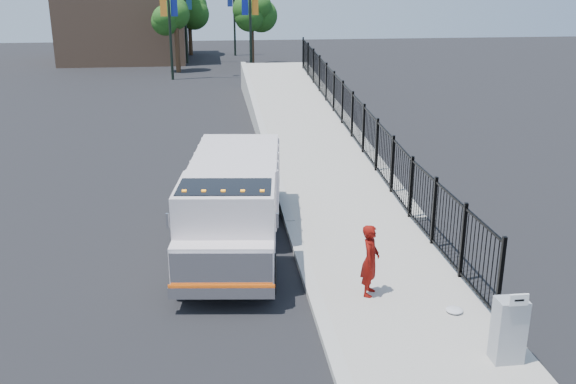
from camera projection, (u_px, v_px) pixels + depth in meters
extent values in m
plane|color=black|center=(311.00, 290.00, 14.78)|extent=(120.00, 120.00, 0.00)
cube|color=#9E998E|center=(419.00, 327.00, 13.10)|extent=(3.55, 12.00, 0.12)
cube|color=#ADAAA3|center=(327.00, 332.00, 12.88)|extent=(0.30, 12.00, 0.16)
cube|color=#9E998E|center=(303.00, 130.00, 30.07)|extent=(3.95, 24.06, 3.19)
cube|color=black|center=(352.00, 129.00, 26.18)|extent=(0.10, 28.00, 1.80)
cube|color=black|center=(235.00, 226.00, 17.14)|extent=(1.68, 6.48, 0.21)
cube|color=silver|center=(227.00, 223.00, 14.78)|extent=(2.44, 2.32, 1.89)
cube|color=silver|center=(223.00, 263.00, 13.81)|extent=(2.28, 0.91, 0.94)
cube|color=silver|center=(221.00, 270.00, 13.48)|extent=(2.16, 0.33, 0.80)
cube|color=silver|center=(222.00, 292.00, 13.56)|extent=(2.27, 0.43, 0.26)
cube|color=#D94C09|center=(221.00, 286.00, 13.52)|extent=(2.25, 0.31, 0.06)
cube|color=black|center=(225.00, 203.00, 14.37)|extent=(2.20, 1.46, 0.80)
cube|color=silver|center=(237.00, 179.00, 17.99)|extent=(2.71, 4.19, 1.60)
cube|color=silver|center=(168.00, 221.00, 13.74)|extent=(0.06, 0.06, 0.33)
cube|color=silver|center=(277.00, 220.00, 13.76)|extent=(0.06, 0.06, 0.33)
cube|color=orange|center=(184.00, 191.00, 13.93)|extent=(0.10, 0.09, 0.06)
cube|color=orange|center=(204.00, 191.00, 13.93)|extent=(0.10, 0.09, 0.06)
cube|color=orange|center=(223.00, 191.00, 13.93)|extent=(0.10, 0.09, 0.06)
cube|color=orange|center=(243.00, 191.00, 13.94)|extent=(0.10, 0.09, 0.06)
cube|color=orange|center=(262.00, 191.00, 13.94)|extent=(0.10, 0.09, 0.06)
cylinder|color=black|center=(182.00, 274.00, 14.47)|extent=(0.41, 0.97, 0.94)
cylinder|color=black|center=(269.00, 274.00, 14.48)|extent=(0.41, 0.97, 0.94)
cylinder|color=black|center=(206.00, 205.00, 18.84)|extent=(0.41, 0.97, 0.94)
cylinder|color=black|center=(273.00, 205.00, 18.85)|extent=(0.41, 0.97, 0.94)
cylinder|color=black|center=(210.00, 194.00, 19.82)|extent=(0.41, 0.97, 0.94)
cylinder|color=black|center=(274.00, 193.00, 19.83)|extent=(0.41, 0.97, 0.94)
imported|color=#6B0B06|center=(370.00, 260.00, 14.08)|extent=(0.60, 0.71, 1.64)
cube|color=gray|center=(509.00, 330.00, 11.68)|extent=(0.55, 0.40, 1.25)
cube|color=white|center=(519.00, 300.00, 11.23)|extent=(0.35, 0.04, 0.22)
ellipsoid|color=silver|center=(454.00, 310.00, 13.55)|extent=(0.37, 0.37, 0.09)
cylinder|color=black|center=(169.00, 20.00, 43.16)|extent=(0.18, 0.18, 8.00)
cube|color=navy|center=(174.00, 8.00, 42.94)|extent=(0.45, 0.04, 1.10)
cube|color=orange|center=(163.00, 8.00, 42.86)|extent=(0.45, 0.04, 1.10)
cylinder|color=black|center=(250.00, 19.00, 44.54)|extent=(0.18, 0.18, 8.00)
cube|color=#C5701A|center=(255.00, 7.00, 44.32)|extent=(0.45, 0.04, 1.10)
cube|color=navy|center=(245.00, 7.00, 44.24)|extent=(0.45, 0.04, 1.10)
cylinder|color=black|center=(185.00, 13.00, 51.53)|extent=(0.18, 0.18, 8.00)
cube|color=#276299|center=(189.00, 2.00, 51.31)|extent=(0.45, 0.04, 1.10)
cube|color=gold|center=(180.00, 2.00, 51.23)|extent=(0.45, 0.04, 1.10)
cylinder|color=black|center=(234.00, 10.00, 56.43)|extent=(0.18, 0.18, 8.00)
cube|color=#C25429|center=(238.00, 0.00, 56.21)|extent=(0.45, 0.04, 1.10)
cube|color=navy|center=(230.00, 0.00, 56.13)|extent=(0.45, 0.04, 1.10)
cylinder|color=#382314|center=(178.00, 50.00, 47.35)|extent=(0.36, 0.36, 3.20)
sphere|color=#194714|center=(176.00, 17.00, 46.58)|extent=(2.26, 2.26, 2.26)
cylinder|color=#382314|center=(252.00, 45.00, 51.13)|extent=(0.36, 0.36, 3.20)
sphere|color=#194714|center=(251.00, 14.00, 50.36)|extent=(2.40, 2.40, 2.40)
cylinder|color=#382314|center=(190.00, 37.00, 57.66)|extent=(0.36, 0.36, 3.20)
sphere|color=#194714|center=(189.00, 9.00, 56.89)|extent=(3.29, 3.29, 3.29)
cube|color=#8C664C|center=(125.00, 11.00, 53.83)|extent=(10.00, 10.00, 8.00)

